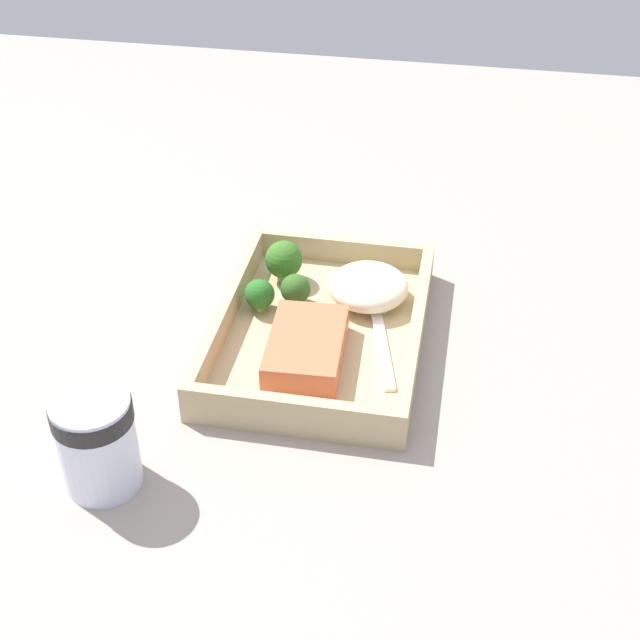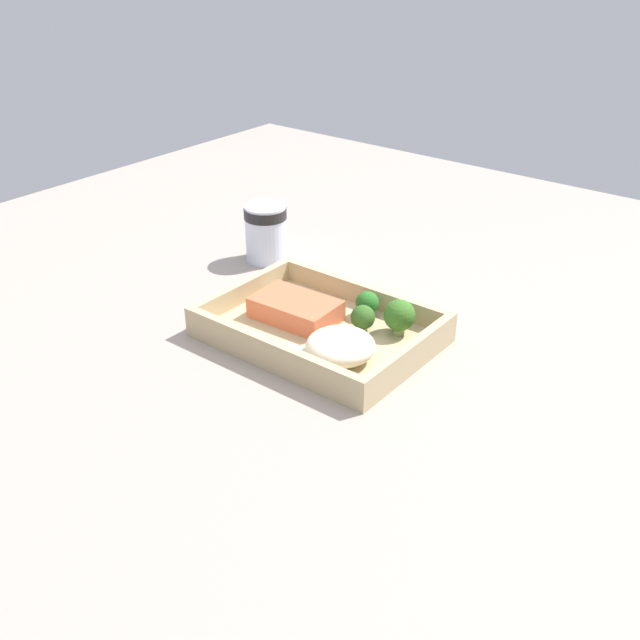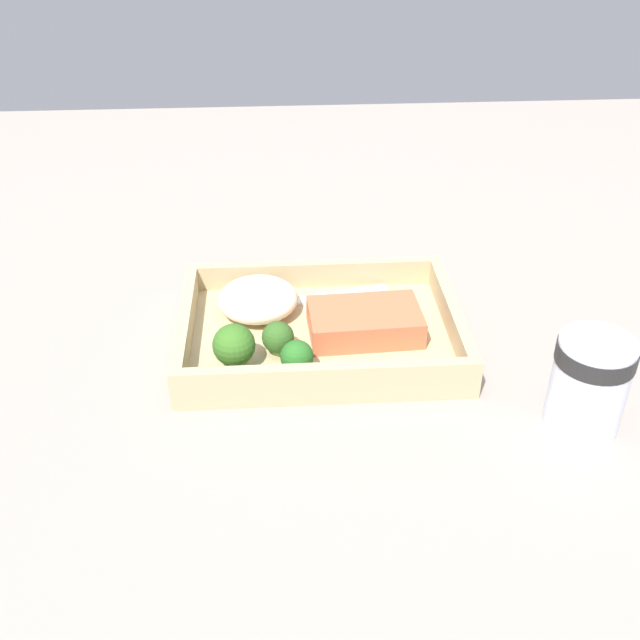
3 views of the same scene
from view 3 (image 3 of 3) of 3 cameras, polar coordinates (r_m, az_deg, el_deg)
name	(u,v)px [view 3 (image 3 of 3)]	position (r cm, az deg, el deg)	size (l,w,h in cm)	color
ground_plane	(320,349)	(78.51, 0.00, -2.26)	(160.00, 160.00, 2.00)	gray
takeout_tray	(320,337)	(77.59, 0.00, -1.30)	(28.56, 20.65, 1.20)	tan
tray_rim	(320,320)	(76.45, 0.00, -0.04)	(28.56, 20.65, 2.88)	tan
salmon_fillet	(365,322)	(76.41, 3.43, -0.15)	(11.29, 7.10, 2.82)	#DC6943
mashed_potatoes	(258,299)	(79.58, -4.75, 1.61)	(8.52, 8.50, 3.60)	#F1E3C6
broccoli_floret_1	(278,338)	(73.27, -3.23, -1.36)	(3.19, 3.19, 3.51)	#8BAF63
broccoli_floret_2	(234,346)	(71.21, -6.57, -1.97)	(4.10, 4.10, 4.73)	#7D9958
broccoli_floret_3	(297,357)	(70.40, -1.77, -2.85)	(3.18, 3.18, 3.60)	#7EAC5A
fork	(309,300)	(82.12, -0.84, 1.53)	(15.74, 5.38, 0.44)	white
paper_cup	(590,380)	(68.46, 19.87, -4.34)	(6.70, 6.70, 9.07)	white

